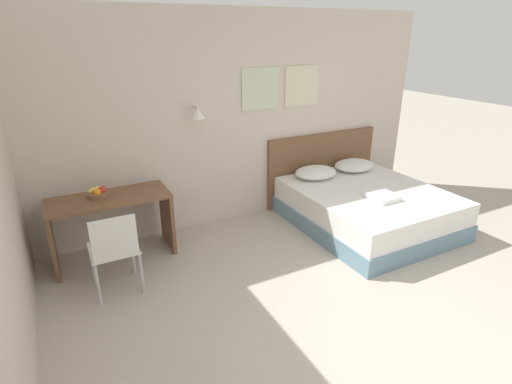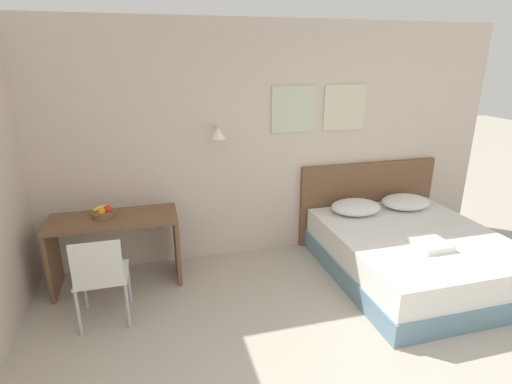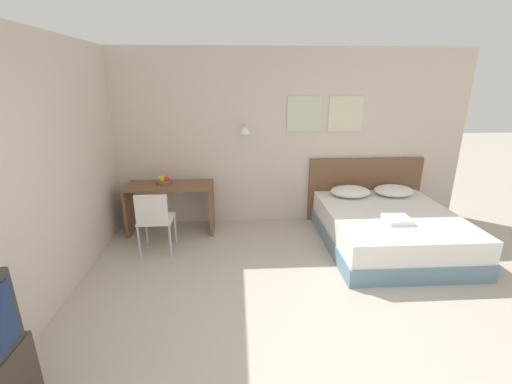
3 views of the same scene
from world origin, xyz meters
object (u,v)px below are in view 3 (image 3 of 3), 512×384
object	(u,v)px
bed	(389,229)
desk	(170,198)
pillow_right	(394,191)
fruit_bowl	(164,181)
desk_chair	(154,218)
headboard	(364,189)
pillow_left	(350,191)
folded_towel_near_foot	(396,219)

from	to	relation	value
bed	desk	size ratio (longest dim) A/B	1.56
pillow_right	fruit_bowl	size ratio (longest dim) A/B	2.69
pillow_right	fruit_bowl	xyz separation A→B (m)	(-3.47, 0.04, 0.21)
desk_chair	fruit_bowl	size ratio (longest dim) A/B	3.80
headboard	pillow_right	world-z (taller)	headboard
pillow_left	pillow_right	size ratio (longest dim) A/B	1.00
bed	headboard	bearing A→B (deg)	90.00
bed	desk_chair	bearing A→B (deg)	-179.83
headboard	pillow_left	xyz separation A→B (m)	(-0.34, -0.32, 0.07)
folded_towel_near_foot	desk	world-z (taller)	desk
pillow_left	desk_chair	distance (m)	2.88
folded_towel_near_foot	desk	xyz separation A→B (m)	(-2.98, 0.98, -0.01)
folded_towel_near_foot	desk_chair	distance (m)	3.08
pillow_left	headboard	bearing A→B (deg)	43.06
headboard	fruit_bowl	bearing A→B (deg)	-174.92
headboard	pillow_right	distance (m)	0.47
pillow_left	fruit_bowl	size ratio (longest dim) A/B	2.69
folded_towel_near_foot	desk_chair	xyz separation A→B (m)	(-3.06, 0.28, -0.03)
desk	fruit_bowl	distance (m)	0.28
bed	pillow_right	bearing A→B (deg)	63.85
pillow_right	desk_chair	bearing A→B (deg)	-168.61
bed	fruit_bowl	size ratio (longest dim) A/B	8.79
pillow_left	fruit_bowl	bearing A→B (deg)	179.22
pillow_left	desk	distance (m)	2.71
bed	pillow_left	distance (m)	0.84
pillow_left	bed	bearing A→B (deg)	-63.85
desk_chair	fruit_bowl	distance (m)	0.79
headboard	pillow_right	size ratio (longest dim) A/B	3.05
desk_chair	fruit_bowl	world-z (taller)	fruit_bowl
headboard	folded_towel_near_foot	bearing A→B (deg)	-93.08
pillow_right	folded_towel_near_foot	bearing A→B (deg)	-112.57
bed	pillow_right	distance (m)	0.84
desk_chair	pillow_right	bearing A→B (deg)	11.39
fruit_bowl	folded_towel_near_foot	bearing A→B (deg)	-18.45
bed	desk_chair	size ratio (longest dim) A/B	2.31
pillow_right	desk	world-z (taller)	desk
folded_towel_near_foot	desk_chair	world-z (taller)	desk_chair
desk	desk_chair	world-z (taller)	desk_chair
bed	desk	bearing A→B (deg)	167.39
headboard	folded_towel_near_foot	xyz separation A→B (m)	(-0.07, -1.30, 0.02)
bed	pillow_right	size ratio (longest dim) A/B	3.27
folded_towel_near_foot	fruit_bowl	world-z (taller)	fruit_bowl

